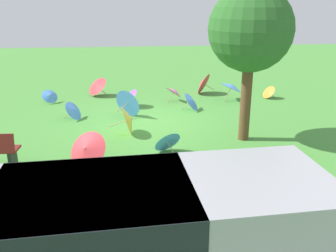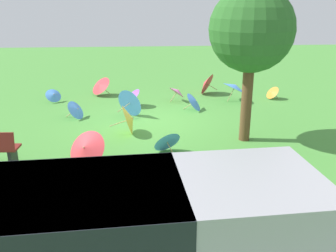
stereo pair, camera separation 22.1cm
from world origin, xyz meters
The scene contains 16 objects.
ground centered at (0.00, 0.00, 0.00)m, with size 40.00×40.00×0.00m, color #478C38.
van_dark centered at (0.41, 7.24, 0.91)m, with size 4.70×2.33×1.53m.
shade_tree centered at (-2.53, 1.91, 3.01)m, with size 2.23×2.23×4.16m.
parasol_blue_0 centered at (3.68, -2.58, 0.30)m, with size 0.77×0.74×0.55m.
parasol_pink_0 centered at (-1.07, -2.39, 0.40)m, with size 0.81×0.84×0.66m.
parasol_blue_1 centered at (-1.57, -1.11, 0.33)m, with size 0.78×0.89×0.66m.
parasol_yellow_0 centered at (0.69, 1.18, 0.46)m, with size 0.85×0.93×0.91m.
parasol_purple_0 centered at (0.71, -1.75, 0.42)m, with size 0.79×0.87×0.71m.
parasol_red_0 centered at (2.00, -3.48, 0.45)m, with size 1.09×1.12×0.81m.
parasol_blue_2 centered at (-3.28, -2.24, 0.58)m, with size 1.13×1.15×0.86m.
parasol_red_1 centered at (-2.36, -3.46, 0.45)m, with size 0.92×1.06×0.91m.
parasol_blue_3 centered at (-0.25, 2.64, 0.34)m, with size 0.88×0.79×0.67m.
parasol_red_2 centered at (1.71, 3.32, 0.45)m, with size 1.18×1.11×0.87m.
parasol_blue_4 centered at (0.68, -0.63, 0.49)m, with size 1.02×1.04×0.98m.
parasol_blue_5 centered at (2.49, -0.47, 0.31)m, with size 0.75×0.81×0.62m.
parasol_orange_2 centered at (-4.84, -2.43, 0.28)m, with size 0.62×0.66×0.53m.
Camera 1 is at (0.63, 11.56, 3.80)m, focal length 39.80 mm.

